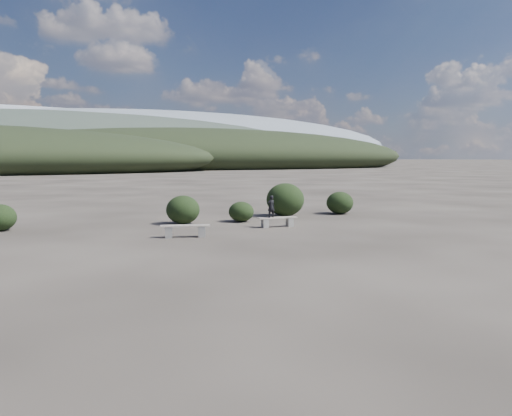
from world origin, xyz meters
name	(u,v)px	position (x,y,z in m)	size (l,w,h in m)	color
ground	(308,260)	(0.00, 0.00, 0.00)	(1200.00, 1200.00, 0.00)	#292420
bench_left	(185,230)	(-1.87, 5.20, 0.26)	(1.74, 0.84, 0.43)	gray
bench_right	(277,221)	(2.23, 6.14, 0.24)	(1.62, 0.49, 0.40)	gray
seated_person	(271,206)	(1.96, 6.17, 0.84)	(0.32, 0.21, 0.88)	black
shrub_b	(183,210)	(-0.93, 8.62, 0.60)	(1.39, 1.39, 1.19)	black
shrub_c	(241,212)	(1.57, 8.28, 0.44)	(1.09, 1.09, 0.87)	black
shrub_d	(285,200)	(4.28, 9.32, 0.78)	(1.79, 1.79, 1.56)	black
shrub_e	(340,203)	(7.16, 9.02, 0.55)	(1.32, 1.32, 1.10)	black
shrub_f	(0,218)	(-7.79, 9.61, 0.51)	(1.20, 1.20, 1.02)	black
mountain_ridges	(23,145)	(-7.48, 339.06, 10.84)	(500.00, 400.00, 56.00)	black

